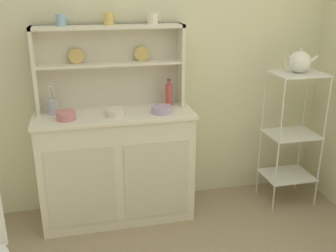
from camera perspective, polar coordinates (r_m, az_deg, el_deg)
The scene contains 13 objects.
wall_back at distance 3.10m, azimuth -4.83°, elevation 10.35°, with size 3.84×0.05×2.50m, color beige.
hutch_cabinet at distance 3.07m, azimuth -7.47°, elevation -5.63°, with size 1.17×0.45×0.87m.
hutch_shelf_unit at distance 2.99m, azimuth -8.47°, elevation 9.53°, with size 1.10×0.18×0.62m.
bakers_rack at distance 3.35m, azimuth 17.60°, elevation -0.22°, with size 0.40×0.33×1.11m.
cup_sky_0 at distance 2.90m, azimuth -15.24°, elevation 14.66°, with size 0.08×0.07×0.08m.
cup_gold_1 at distance 2.91m, azimuth -8.59°, elevation 15.16°, with size 0.09×0.07×0.09m.
cup_cream_2 at distance 2.96m, azimuth -2.20°, elevation 15.34°, with size 0.09×0.08×0.08m.
bowl_mixing_large at distance 2.83m, azimuth -14.62°, elevation 1.50°, with size 0.14×0.14×0.06m, color #D17A84.
bowl_floral_medium at distance 2.84m, azimuth -7.70°, elevation 1.96°, with size 0.13×0.13×0.06m, color silver.
bowl_cream_small at distance 2.89m, azimuth -0.93°, elevation 2.41°, with size 0.15×0.15×0.05m, color #B79ECC.
jam_bottle at distance 3.04m, azimuth 0.11°, elevation 4.56°, with size 0.05×0.05×0.22m.
utensil_jar at distance 2.97m, azimuth -16.38°, elevation 2.74°, with size 0.08×0.08×0.25m.
porcelain_teapot at distance 3.22m, azimuth 18.56°, elevation 8.84°, with size 0.26×0.17×0.19m.
Camera 1 is at (-0.44, -1.40, 1.74)m, focal length 41.93 mm.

